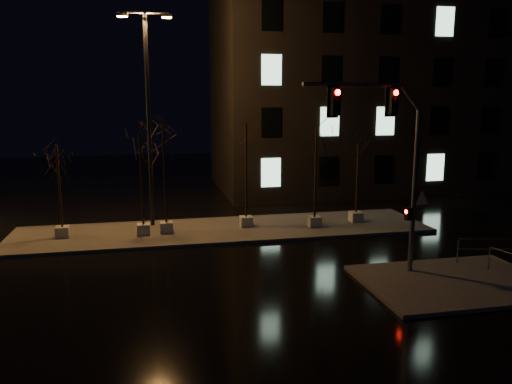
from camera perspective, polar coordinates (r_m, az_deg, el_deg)
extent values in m
plane|color=black|center=(21.20, -1.19, -8.65)|extent=(90.00, 90.00, 0.00)
cube|color=#484540|center=(26.84, -3.61, -4.34)|extent=(22.00, 5.00, 0.15)
cube|color=#484540|center=(20.87, 21.76, -9.54)|extent=(7.00, 5.00, 0.15)
cube|color=black|center=(41.63, 13.47, 11.03)|extent=(25.00, 12.00, 15.00)
cube|color=#B7B7AB|center=(26.88, -21.22, -4.27)|extent=(0.65, 0.65, 0.55)
cylinder|color=black|center=(26.41, -21.56, 0.62)|extent=(0.11, 0.11, 4.11)
cube|color=#B7B7AB|center=(26.21, -12.71, -4.17)|extent=(0.65, 0.65, 0.55)
cylinder|color=black|center=(25.69, -12.95, 1.44)|extent=(0.11, 0.11, 4.64)
cube|color=#B7B7AB|center=(26.36, -10.19, -3.99)|extent=(0.65, 0.65, 0.55)
cylinder|color=black|center=(25.81, -10.39, 2.02)|extent=(0.11, 0.11, 5.03)
cube|color=#B7B7AB|center=(27.17, -1.12, -3.38)|extent=(0.65, 0.65, 0.55)
cylinder|color=black|center=(26.63, -1.14, 2.42)|extent=(0.11, 0.11, 4.99)
cube|color=#B7B7AB|center=(27.33, 6.69, -3.37)|extent=(0.65, 0.65, 0.55)
cylinder|color=black|center=(26.82, 6.81, 2.09)|extent=(0.11, 0.11, 4.71)
cube|color=#B7B7AB|center=(28.78, 11.35, -2.79)|extent=(0.65, 0.65, 0.55)
cylinder|color=black|center=(28.37, 11.51, 1.49)|extent=(0.11, 0.11, 3.80)
cylinder|color=#585B5F|center=(20.62, 17.64, -0.03)|extent=(0.19, 0.19, 6.43)
cylinder|color=#585B5F|center=(18.34, 11.25, 11.93)|extent=(4.20, 1.15, 0.15)
cube|color=black|center=(19.43, 15.41, 9.93)|extent=(0.37, 0.30, 0.96)
cube|color=black|center=(17.86, 9.05, 10.15)|extent=(0.37, 0.30, 0.96)
cube|color=black|center=(20.63, 17.02, -2.42)|extent=(0.27, 0.24, 0.48)
cone|color=red|center=(20.86, 18.33, -0.85)|extent=(1.09, 0.29, 1.11)
sphere|color=#FF0C07|center=(20.30, 18.25, 10.70)|extent=(0.19, 0.19, 0.19)
cylinder|color=black|center=(27.28, -12.16, 7.72)|extent=(0.22, 0.22, 11.16)
cylinder|color=black|center=(27.59, -12.63, 19.37)|extent=(2.46, 0.29, 0.11)
cube|color=gold|center=(27.67, -15.05, 18.89)|extent=(0.58, 0.35, 0.22)
cube|color=gold|center=(27.50, -10.17, 19.13)|extent=(0.58, 0.35, 0.22)
cylinder|color=#585B5F|center=(22.85, 22.06, -6.31)|extent=(0.06, 0.06, 1.00)
cylinder|color=#585B5F|center=(23.17, 24.97, -4.88)|extent=(2.39, 0.58, 0.04)
cylinder|color=#585B5F|center=(23.29, 24.88, -5.93)|extent=(2.39, 0.58, 0.04)
cylinder|color=#585B5F|center=(22.50, 25.08, -6.93)|extent=(0.05, 0.05, 0.90)
cylinder|color=#585B5F|center=(21.77, 27.19, -6.30)|extent=(0.48, 1.96, 0.04)
cylinder|color=#585B5F|center=(21.88, 27.10, -7.31)|extent=(0.48, 1.96, 0.04)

